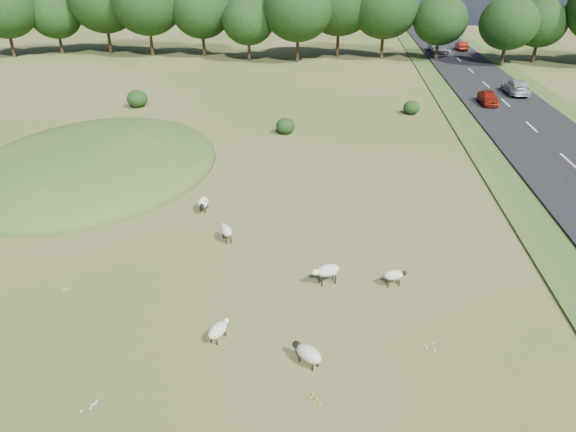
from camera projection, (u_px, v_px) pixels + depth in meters
The scene contains 16 objects.
ground at pixel (285, 136), 40.68m from camera, with size 160.00×160.00×0.00m, color #37571B.
mound at pixel (96, 167), 34.74m from camera, with size 16.00×20.00×4.00m, color #33561E.
road at pixel (511, 109), 47.56m from camera, with size 8.00×150.00×0.25m, color black.
treeline at pixel (307, 9), 69.34m from camera, with size 96.28×14.66×11.70m.
shrubs at pixel (236, 107), 46.03m from camera, with size 27.29×8.56×1.58m.
sheep_0 at pixel (327, 271), 21.92m from camera, with size 1.33×0.98×0.93m.
sheep_1 at pixel (218, 330), 18.78m from camera, with size 0.83×1.21×0.67m.
sheep_3 at pixel (226, 231), 25.32m from camera, with size 0.90×1.18×0.83m.
sheep_4 at pixel (394, 275), 21.85m from camera, with size 1.07×0.69×0.74m.
sheep_5 at pixel (308, 353), 17.59m from camera, with size 1.24×1.12×0.74m.
sheep_6 at pixel (203, 203), 28.44m from camera, with size 0.74×1.36×0.76m.
car_0 at pixel (442, 29), 94.76m from camera, with size 2.10×5.16×1.50m, color navy.
car_2 at pixel (516, 87), 52.20m from camera, with size 1.99×4.90×1.42m, color #B0B3B8.
car_3 at pixel (462, 46), 77.67m from camera, with size 1.33×3.81×1.26m, color maroon.
car_4 at pixel (439, 47), 75.87m from camera, with size 2.53×5.49×1.53m, color #B3B6BB.
car_5 at pixel (488, 98), 48.51m from camera, with size 1.47×3.66×1.25m, color maroon.
Camera 1 is at (4.52, -18.95, 12.56)m, focal length 32.00 mm.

